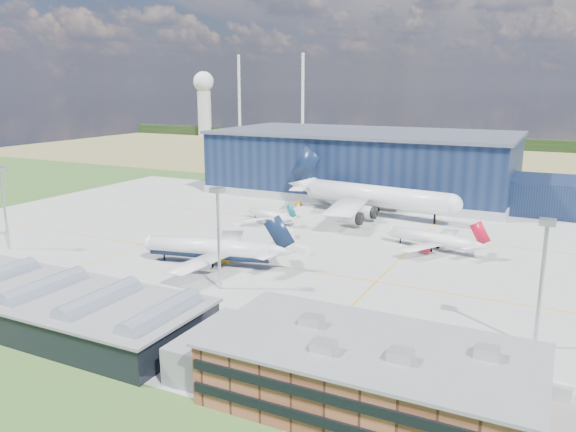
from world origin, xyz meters
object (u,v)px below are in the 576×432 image
object	(u,v)px
light_mast_west	(3,195)
airliner_red	(432,232)
gse_tug_a	(225,259)
gse_cart_b	(234,226)
gse_van_b	(290,233)
gse_tug_c	(298,203)
car_b	(370,359)
airliner_navy	(210,239)
gse_van_a	(301,250)
light_mast_east	(543,263)
light_mast_center	(218,222)
hangar	(370,166)
gse_van_c	(556,391)
airliner_regional	(270,211)
gse_tug_b	(106,285)
car_a	(204,322)
airliner_widebody	(377,185)
ops_building	(370,374)

from	to	relation	value
light_mast_west	airliner_red	xyz separation A→B (m)	(105.41, 52.00, -10.41)
gse_tug_a	gse_cart_b	size ratio (longest dim) A/B	1.28
gse_van_b	gse_cart_b	world-z (taller)	gse_van_b
gse_tug_c	gse_van_b	bearing A→B (deg)	-81.54
car_b	airliner_navy	bearing A→B (deg)	53.56
gse_van_a	light_mast_east	bearing A→B (deg)	-97.52
light_mast_center	airliner_red	distance (m)	63.77
gse_van_a	gse_cart_b	size ratio (longest dim) A/B	1.67
hangar	gse_van_c	bearing A→B (deg)	-61.64
light_mast_center	light_mast_east	xyz separation A→B (m)	(65.00, 0.00, 0.00)
light_mast_east	airliner_regional	xyz separation A→B (m)	(-85.17, 60.55, -11.59)
gse_tug_b	hangar	bearing A→B (deg)	101.76
gse_tug_b	gse_tug_c	distance (m)	100.30
car_b	car_a	bearing A→B (deg)	84.44
hangar	gse_tug_a	xyz separation A→B (m)	(-2.52, -107.75, -10.81)
airliner_widebody	airliner_regional	bearing A→B (deg)	-132.03
light_mast_west	car_a	distance (m)	81.55
ops_building	car_b	bearing A→B (deg)	107.93
light_mast_center	airliner_red	bearing A→B (deg)	55.75
light_mast_east	car_b	distance (m)	33.39
airliner_widebody	gse_van_c	world-z (taller)	airliner_widebody
gse_van_a	car_b	xyz separation A→B (m)	(36.06, -49.97, -0.53)
light_mast_east	gse_cart_b	bearing A→B (deg)	151.95
gse_van_b	airliner_regional	bearing A→B (deg)	103.91
airliner_red	car_b	distance (m)	70.37
ops_building	airliner_widebody	size ratio (longest dim) A/B	0.68
gse_van_b	gse_tug_a	bearing A→B (deg)	-129.99
hangar	light_mast_east	world-z (taller)	hangar
hangar	car_a	distance (m)	144.05
light_mast_center	gse_tug_a	size ratio (longest dim) A/B	5.94
gse_van_b	car_a	xyz separation A→B (m)	(13.69, -64.36, -0.57)
hangar	car_a	size ratio (longest dim) A/B	42.48
gse_cart_b	airliner_widebody	bearing A→B (deg)	-24.23
ops_building	light_mast_center	bearing A→B (deg)	146.31
gse_tug_b	gse_van_a	size ratio (longest dim) A/B	0.53
light_mast_west	airliner_widebody	size ratio (longest dim) A/B	0.34
airliner_navy	gse_van_b	world-z (taller)	airliner_navy
gse_tug_a	gse_tug_b	size ratio (longest dim) A/B	1.45
gse_van_b	light_mast_west	bearing A→B (deg)	-176.19
ops_building	gse_van_c	world-z (taller)	ops_building
light_mast_east	airliner_red	distance (m)	60.73
light_mast_west	gse_tug_a	distance (m)	64.34
ops_building	gse_tug_a	bearing A→B (deg)	139.31
ops_building	car_b	distance (m)	13.30
light_mast_east	airliner_red	xyz separation A→B (m)	(-29.59, 52.00, -10.41)
gse_van_b	car_b	size ratio (longest dim) A/B	1.44
gse_van_a	airliner_regional	bearing A→B (deg)	61.99
light_mast_center	light_mast_east	size ratio (longest dim) A/B	1.00
gse_tug_c	car_b	bearing A→B (deg)	-73.09
ops_building	gse_tug_a	xyz separation A→B (m)	(-54.72, 47.06, -3.99)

